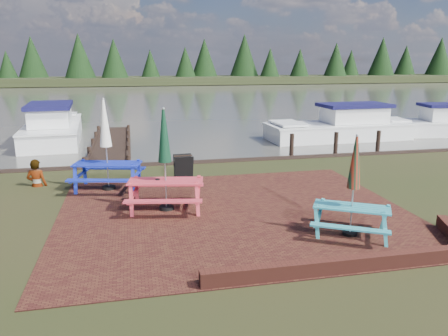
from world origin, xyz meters
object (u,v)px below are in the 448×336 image
person (34,160)px  boat_jetty (53,129)px  jetty (111,143)px  picnic_table_red (165,176)px  boat_far (436,125)px  picnic_table_blue (107,159)px  chalkboard (183,169)px  boat_near (341,128)px  picnic_table_teal (352,202)px

person → boat_jetty: bearing=-72.6°
jetty → boat_jetty: bearing=137.2°
picnic_table_red → boat_far: size_ratio=0.42×
person → boat_far: bearing=-149.0°
picnic_table_blue → boat_jetty: 10.61m
chalkboard → boat_near: size_ratio=0.12×
picnic_table_red → person: size_ratio=1.57×
picnic_table_red → picnic_table_blue: 2.77m
boat_near → boat_far: size_ratio=1.20×
jetty → boat_near: 11.73m
boat_near → picnic_table_blue: bearing=121.4°
boat_near → person: size_ratio=4.42×
picnic_table_blue → boat_near: (11.54, 7.58, -0.56)m
boat_far → boat_near: bearing=99.5°
chalkboard → person: bearing=166.9°
picnic_table_teal → picnic_table_red: bearing=176.5°
picnic_table_blue → boat_far: size_ratio=0.44×
picnic_table_teal → chalkboard: size_ratio=2.44×
picnic_table_teal → chalkboard: (-3.19, 5.01, -0.32)m
jetty → picnic_table_blue: bearing=-88.5°
chalkboard → person: size_ratio=0.55×
picnic_table_teal → chalkboard: 5.95m
jetty → person: (-2.05, -6.52, 0.75)m
boat_jetty → person: (0.92, -9.27, 0.41)m
picnic_table_red → person: picnic_table_red is taller
boat_far → person: person is taller
boat_near → jetty: bearing=89.1°
picnic_table_teal → picnic_table_blue: 7.39m
picnic_table_teal → boat_near: 13.85m
picnic_table_teal → jetty: picnic_table_teal is taller
picnic_table_red → chalkboard: picnic_table_red is taller
picnic_table_teal → person: 9.67m
chalkboard → jetty: chalkboard is taller
boat_far → chalkboard: bearing=125.2°
picnic_table_red → jetty: picnic_table_red is taller
jetty → boat_jetty: size_ratio=1.17×
boat_far → jetty: bearing=99.5°
picnic_table_blue → picnic_table_teal: bearing=-28.3°
picnic_table_red → boat_jetty: picnic_table_red is taller
chalkboard → boat_far: 16.81m
boat_jetty → person: bearing=-88.6°
chalkboard → boat_jetty: bearing=114.8°
picnic_table_teal → boat_jetty: 17.35m
chalkboard → boat_far: (15.01, 7.56, -0.12)m
picnic_table_red → jetty: (-1.77, 9.64, -0.83)m
picnic_table_teal → picnic_table_blue: (-5.53, 4.89, 0.16)m
picnic_table_blue → boat_jetty: size_ratio=0.36×
picnic_table_blue → boat_jetty: picnic_table_blue is taller
chalkboard → boat_far: bearing=22.8°
picnic_table_blue → person: bearing=172.4°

